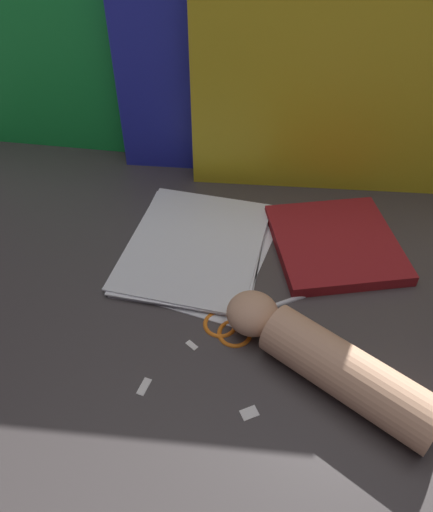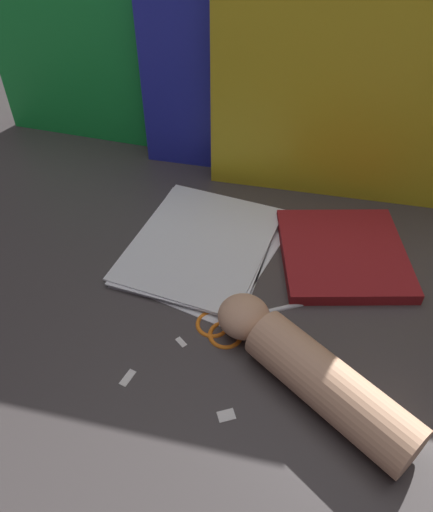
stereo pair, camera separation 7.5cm
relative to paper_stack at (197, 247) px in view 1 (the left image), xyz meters
The scene contains 11 objects.
ground_plane 0.10m from the paper_stack, 64.69° to the right, with size 6.00×6.00×0.00m, color #3D3838.
backdrop_panel_left 0.41m from the paper_stack, 126.60° to the left, with size 0.81×0.11×0.41m.
backdrop_panel_center 0.39m from the paper_stack, 76.25° to the left, with size 0.62×0.13×0.52m.
backdrop_panel_right 0.49m from the paper_stack, 40.59° to the left, with size 0.83×0.17×0.42m.
paper_stack is the anchor object (origin of this frame).
book_closed 0.26m from the paper_stack, 16.47° to the left, with size 0.29×0.30×0.02m.
scissors 0.18m from the paper_stack, 51.43° to the right, with size 0.16×0.18×0.01m.
hand_forearm 0.34m from the paper_stack, 39.22° to the right, with size 0.33×0.21×0.08m.
paper_scrap_near 0.34m from the paper_stack, 60.58° to the right, with size 0.03×0.03×0.00m.
paper_scrap_mid 0.30m from the paper_stack, 87.25° to the right, with size 0.01×0.03×0.00m.
paper_scrap_far 0.22m from the paper_stack, 74.67° to the right, with size 0.02×0.02×0.00m.
Camera 1 is at (0.18, -0.56, 0.62)m, focal length 35.00 mm.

